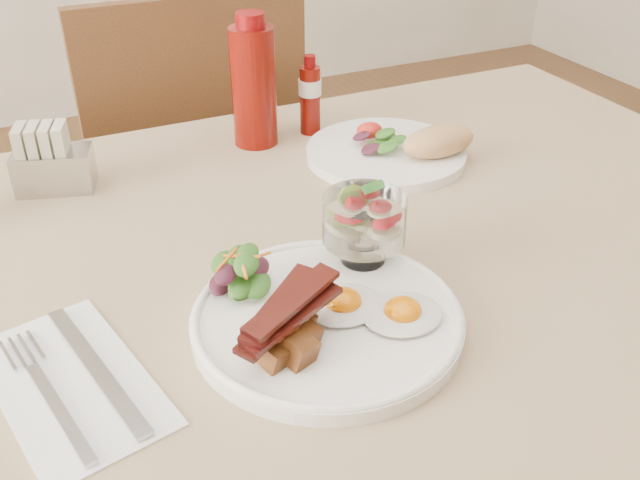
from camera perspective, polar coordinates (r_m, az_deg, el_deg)
table at (r=0.93m, az=0.51°, el=-4.78°), size 1.33×0.88×0.75m
chair_far at (r=1.53m, az=-10.28°, el=4.67°), size 0.42×0.42×0.93m
main_plate at (r=0.74m, az=0.57°, el=-6.43°), size 0.28×0.28×0.02m
fried_eggs at (r=0.73m, az=4.23°, el=-5.43°), size 0.14×0.12×0.02m
bacon_potato_pile at (r=0.67m, az=-2.64°, el=-6.91°), size 0.12×0.09×0.06m
side_salad at (r=0.76m, az=-6.28°, el=-2.67°), size 0.08×0.07×0.04m
fruit_cup at (r=0.79m, az=3.55°, el=1.63°), size 0.09×0.09×0.09m
second_plate at (r=1.08m, az=6.27°, el=7.27°), size 0.24×0.24×0.06m
ketchup_bottle at (r=1.10m, az=-5.34°, el=12.29°), size 0.07×0.07×0.20m
hot_sauce_bottle at (r=1.15m, az=-0.80°, el=11.44°), size 0.04×0.04×0.13m
sugar_caddy at (r=1.04m, az=-20.74°, el=5.79°), size 0.12×0.08×0.09m
napkin_cutlery at (r=0.71m, az=-19.14°, el=-10.64°), size 0.17×0.25×0.01m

